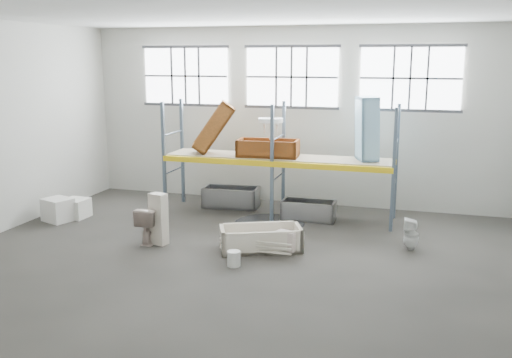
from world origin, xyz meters
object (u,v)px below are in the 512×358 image
at_px(toilet_white, 411,234).
at_px(rust_tub_flat, 268,148).
at_px(toilet_beige, 151,224).
at_px(steel_tub_left, 231,197).
at_px(cistern_tall, 159,219).
at_px(bathtub_beige, 261,238).
at_px(blue_tub_upright, 367,129).
at_px(bucket, 234,259).
at_px(steel_tub_right, 308,210).
at_px(carton_near, 58,210).

bearing_deg(toilet_white, rust_tub_flat, -118.12).
relative_size(toilet_beige, steel_tub_left, 0.55).
bearing_deg(cistern_tall, toilet_white, 27.67).
bearing_deg(bathtub_beige, toilet_white, -7.08).
xyz_separation_m(toilet_white, blue_tub_upright, (-1.24, 1.98, 2.04)).
distance_m(toilet_beige, toilet_white, 5.82).
relative_size(toilet_white, steel_tub_left, 0.46).
bearing_deg(blue_tub_upright, bucket, -118.01).
relative_size(steel_tub_right, blue_tub_upright, 0.87).
bearing_deg(steel_tub_right, carton_near, -162.15).
height_order(bathtub_beige, blue_tub_upright, blue_tub_upright).
bearing_deg(toilet_white, steel_tub_right, -125.57).
xyz_separation_m(steel_tub_left, rust_tub_flat, (1.23, -0.54, 1.54)).
relative_size(rust_tub_flat, blue_tub_upright, 1.00).
bearing_deg(toilet_beige, rust_tub_flat, -124.93).
bearing_deg(rust_tub_flat, bathtub_beige, -77.53).
xyz_separation_m(steel_tub_right, carton_near, (-6.17, -1.99, 0.04)).
bearing_deg(rust_tub_flat, steel_tub_right, -4.23).
bearing_deg(cistern_tall, bucket, -6.94).
bearing_deg(bathtub_beige, blue_tub_upright, 33.05).
distance_m(steel_tub_right, carton_near, 6.48).
bearing_deg(toilet_beige, steel_tub_right, -138.50).
bearing_deg(cistern_tall, steel_tub_right, 60.90).
bearing_deg(toilet_white, blue_tub_upright, -150.68).
xyz_separation_m(steel_tub_left, carton_near, (-3.81, -2.61, 0.01)).
height_order(toilet_beige, steel_tub_right, toilet_beige).
relative_size(cistern_tall, carton_near, 1.70).
bearing_deg(toilet_beige, toilet_white, -169.89).
xyz_separation_m(toilet_beige, rust_tub_flat, (1.95, 2.93, 1.40)).
distance_m(cistern_tall, blue_tub_upright, 5.60).
relative_size(toilet_white, rust_tub_flat, 0.45).
bearing_deg(rust_tub_flat, blue_tub_upright, 4.62).
bearing_deg(bucket, steel_tub_right, 78.55).
height_order(steel_tub_left, blue_tub_upright, blue_tub_upright).
xyz_separation_m(cistern_tall, bucket, (2.07, -0.84, -0.43)).
relative_size(toilet_white, bucket, 2.27).
xyz_separation_m(cistern_tall, carton_near, (-3.33, 0.93, -0.29)).
height_order(steel_tub_right, bucket, steel_tub_right).
xyz_separation_m(toilet_white, carton_near, (-8.80, -0.29, -0.06)).
xyz_separation_m(cistern_tall, steel_tub_right, (2.83, 2.92, -0.33)).
relative_size(cistern_tall, bucket, 3.74).
height_order(steel_tub_right, blue_tub_upright, blue_tub_upright).
height_order(toilet_beige, rust_tub_flat, rust_tub_flat).
relative_size(bathtub_beige, rust_tub_flat, 1.11).
distance_m(toilet_white, rust_tub_flat, 4.41).
bearing_deg(cistern_tall, rust_tub_flat, 75.40).
xyz_separation_m(bathtub_beige, toilet_beige, (-2.55, -0.20, 0.16)).
xyz_separation_m(cistern_tall, steel_tub_left, (0.48, 3.55, -0.30)).
bearing_deg(carton_near, blue_tub_upright, 16.74).
xyz_separation_m(bathtub_beige, toilet_white, (3.15, 0.95, 0.10)).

